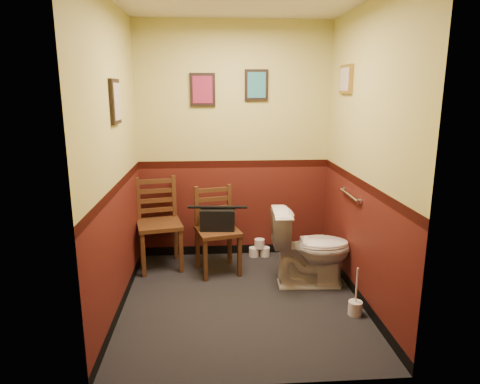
{
  "coord_description": "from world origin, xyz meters",
  "views": [
    {
      "loc": [
        -0.28,
        -3.7,
        1.95
      ],
      "look_at": [
        0.0,
        0.25,
        1.0
      ],
      "focal_mm": 32.0,
      "sensor_mm": 36.0,
      "label": 1
    }
  ],
  "objects": [
    {
      "name": "framed_print_back_b",
      "position": [
        0.25,
        1.18,
        2.0
      ],
      "size": [
        0.26,
        0.04,
        0.34
      ],
      "color": "black",
      "rests_on": "wall_back"
    },
    {
      "name": "toilet",
      "position": [
        0.72,
        0.3,
        0.39
      ],
      "size": [
        0.82,
        0.48,
        0.78
      ],
      "primitive_type": "imported",
      "rotation": [
        0.0,
        0.0,
        1.53
      ],
      "color": "white",
      "rests_on": "floor"
    },
    {
      "name": "framed_print_right",
      "position": [
        1.08,
        0.6,
        2.05
      ],
      "size": [
        0.04,
        0.34,
        0.28
      ],
      "color": "olive",
      "rests_on": "wall_right"
    },
    {
      "name": "chair_left",
      "position": [
        -0.86,
        0.89,
        0.5
      ],
      "size": [
        0.56,
        0.56,
        1.0
      ],
      "rotation": [
        0.0,
        0.0,
        0.22
      ],
      "color": "#563219",
      "rests_on": "floor"
    },
    {
      "name": "framed_print_left",
      "position": [
        -1.08,
        0.1,
        1.85
      ],
      "size": [
        0.04,
        0.3,
        0.38
      ],
      "color": "black",
      "rests_on": "wall_left"
    },
    {
      "name": "wall_left",
      "position": [
        -1.1,
        0.0,
        1.35
      ],
      "size": [
        0.0,
        2.4,
        2.7
      ],
      "primitive_type": "cube",
      "rotation": [
        1.57,
        0.0,
        1.57
      ],
      "color": "#491610",
      "rests_on": "ground"
    },
    {
      "name": "tp_stack",
      "position": [
        0.29,
        1.09,
        0.09
      ],
      "size": [
        0.25,
        0.13,
        0.22
      ],
      "color": "silver",
      "rests_on": "floor"
    },
    {
      "name": "wall_front",
      "position": [
        0.0,
        -1.2,
        1.35
      ],
      "size": [
        2.2,
        0.0,
        2.7
      ],
      "primitive_type": "cube",
      "rotation": [
        -1.57,
        0.0,
        0.0
      ],
      "color": "#491610",
      "rests_on": "ground"
    },
    {
      "name": "framed_print_back_a",
      "position": [
        -0.35,
        1.18,
        1.95
      ],
      "size": [
        0.28,
        0.04,
        0.36
      ],
      "color": "black",
      "rests_on": "wall_back"
    },
    {
      "name": "wall_right",
      "position": [
        1.1,
        0.0,
        1.35
      ],
      "size": [
        0.0,
        2.4,
        2.7
      ],
      "primitive_type": "cube",
      "rotation": [
        1.57,
        0.0,
        -1.57
      ],
      "color": "#491610",
      "rests_on": "ground"
    },
    {
      "name": "wall_back",
      "position": [
        0.0,
        1.2,
        1.35
      ],
      "size": [
        2.2,
        0.0,
        2.7
      ],
      "primitive_type": "cube",
      "rotation": [
        1.57,
        0.0,
        0.0
      ],
      "color": "#491610",
      "rests_on": "ground"
    },
    {
      "name": "floor",
      "position": [
        0.0,
        0.0,
        0.0
      ],
      "size": [
        2.2,
        2.4,
        0.0
      ],
      "primitive_type": "cube",
      "color": "black",
      "rests_on": "ground"
    },
    {
      "name": "chair_right",
      "position": [
        -0.22,
        0.72,
        0.47
      ],
      "size": [
        0.53,
        0.53,
        0.93
      ],
      "rotation": [
        0.0,
        0.0,
        0.24
      ],
      "color": "#563219",
      "rests_on": "floor"
    },
    {
      "name": "grab_bar",
      "position": [
        1.07,
        0.25,
        0.95
      ],
      "size": [
        0.05,
        0.56,
        0.06
      ],
      "color": "silver",
      "rests_on": "wall_right"
    },
    {
      "name": "toilet_brush",
      "position": [
        0.98,
        -0.33,
        0.07
      ],
      "size": [
        0.12,
        0.12,
        0.44
      ],
      "color": "silver",
      "rests_on": "floor"
    },
    {
      "name": "handbag",
      "position": [
        -0.21,
        0.68,
        0.6
      ],
      "size": [
        0.38,
        0.21,
        0.27
      ],
      "rotation": [
        0.0,
        0.0,
        -0.08
      ],
      "color": "black",
      "rests_on": "chair_right"
    }
  ]
}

